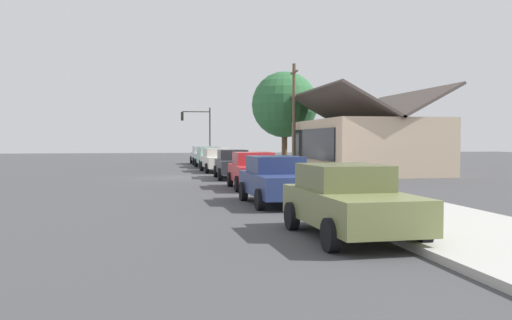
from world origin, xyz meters
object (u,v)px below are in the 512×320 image
Objects in this scene: car_ivory at (217,160)px; utility_pole_wooden at (294,115)px; car_cherry at (254,170)px; shade_tree at (285,105)px; car_silver at (203,155)px; car_olive at (349,200)px; car_navy at (277,180)px; car_seafoam at (209,157)px; car_charcoal at (233,164)px; traffic_light_main at (199,126)px; fire_hydrant_red at (254,168)px.

utility_pole_wooden reaches higher than car_ivory.
shade_tree reaches higher than car_cherry.
car_silver is 11.74m from car_ivory.
car_silver and car_olive have the same top height.
car_silver and car_navy have the same top height.
car_olive is at bearing -1.82° from car_ivory.
car_charcoal is (12.08, 0.22, -0.00)m from car_seafoam.
traffic_light_main reaches higher than car_seafoam.
traffic_light_main is (-3.85, -0.07, 2.67)m from car_silver.
utility_pole_wooden reaches higher than car_charcoal.
utility_pole_wooden is (-1.20, 5.56, 3.11)m from car_ivory.
shade_tree reaches higher than car_ivory.
car_navy is at bearing 179.66° from car_olive.
fire_hydrant_red is at bearing 170.83° from car_cherry.
car_silver is 4.69m from traffic_light_main.
car_olive is 0.59× the size of utility_pole_wooden.
utility_pole_wooden is at bearing 147.91° from fire_hydrant_red.
car_olive is 27.03m from utility_pole_wooden.
car_charcoal is 12.32m from car_navy.
car_seafoam is 10.26m from traffic_light_main.
car_cherry is (6.39, 0.06, -0.00)m from car_charcoal.
utility_pole_wooden is (-19.91, 5.55, 3.11)m from car_navy.
car_ivory and car_charcoal have the same top height.
fire_hydrant_red is (10.80, -4.34, -4.40)m from shade_tree.
car_olive is (12.32, -0.04, 0.00)m from car_cherry.
utility_pole_wooden is at bearing 99.91° from car_ivory.
utility_pole_wooden is 10.56× the size of fire_hydrant_red.
car_navy is (5.93, -0.25, 0.00)m from car_cherry.
car_charcoal is (6.39, 0.19, -0.00)m from car_ivory.
shade_tree reaches higher than car_olive.
shade_tree is at bearing 163.51° from car_cherry.
car_seafoam and car_ivory have the same top height.
utility_pole_wooden is (4.49, 5.59, 3.11)m from car_seafoam.
car_navy is (24.40, 0.03, 0.00)m from car_seafoam.
shade_tree is (-12.01, 5.71, 4.08)m from car_charcoal.
car_ivory is 9.11m from shade_tree.
car_cherry is 0.83× the size of traffic_light_main.
car_ivory reaches higher than fire_hydrant_red.
car_navy is at bearing -13.62° from shade_tree.
car_seafoam is 10.99m from fire_hydrant_red.
car_ivory and car_olive have the same top height.
car_navy is 6.40m from car_olive.
car_cherry is 6.09× the size of fire_hydrant_red.
car_seafoam is 1.08× the size of car_navy.
car_cherry is at bearing 175.80° from car_navy.
car_cherry is (24.53, 0.29, -0.00)m from car_silver.
shade_tree reaches higher than traffic_light_main.
car_seafoam is 5.69m from car_ivory.
car_ivory is 25.11m from car_olive.
car_navy is at bearing -1.82° from car_cherry.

